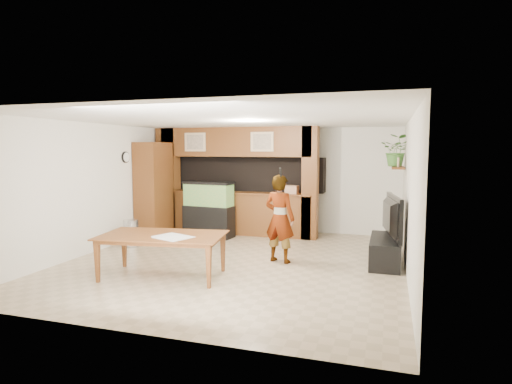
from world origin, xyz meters
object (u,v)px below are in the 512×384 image
(pantry_cabinet, at_px, (154,189))
(dining_table, at_px, (162,256))
(aquarium, at_px, (209,210))
(person, at_px, (280,219))
(television, at_px, (386,217))

(pantry_cabinet, distance_m, dining_table, 3.62)
(aquarium, height_order, person, person)
(pantry_cabinet, bearing_deg, person, -22.96)
(television, distance_m, person, 1.92)
(television, relative_size, dining_table, 0.68)
(pantry_cabinet, xyz_separation_m, person, (3.49, -1.48, -0.31))
(television, height_order, dining_table, television)
(pantry_cabinet, distance_m, aquarium, 1.42)
(aquarium, height_order, dining_table, aquarium)
(television, height_order, person, person)
(aquarium, relative_size, person, 0.81)
(person, bearing_deg, dining_table, 58.37)
(dining_table, bearing_deg, pantry_cabinet, 114.25)
(person, distance_m, dining_table, 2.23)
(pantry_cabinet, height_order, dining_table, pantry_cabinet)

